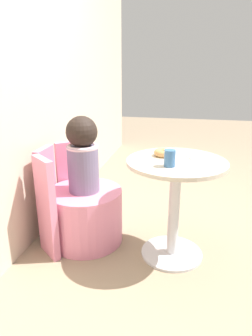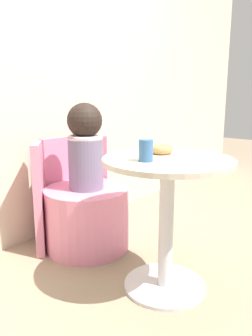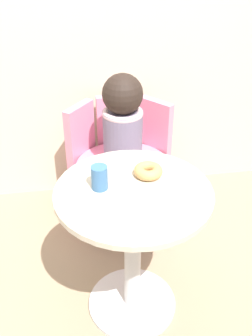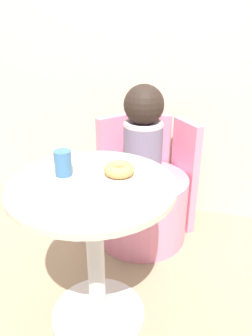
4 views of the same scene
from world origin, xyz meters
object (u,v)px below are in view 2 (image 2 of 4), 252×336
(round_table, at_px, (167,200))
(child_figure, at_px, (85,146))
(tub_chair, at_px, (87,218))
(cup, at_px, (146,150))
(donut, at_px, (161,149))

(round_table, bearing_deg, child_figure, 84.82)
(tub_chair, relative_size, child_figure, 1.01)
(round_table, distance_m, tub_chair, 0.71)
(round_table, height_order, tub_chair, round_table)
(cup, bearing_deg, tub_chair, 72.81)
(tub_chair, distance_m, donut, 0.76)
(tub_chair, bearing_deg, child_figure, 0.00)
(round_table, xyz_separation_m, donut, (0.08, 0.09, 0.23))
(tub_chair, bearing_deg, donut, -87.85)
(round_table, bearing_deg, cup, 164.22)
(donut, bearing_deg, child_figure, 92.15)
(donut, xyz_separation_m, cup, (-0.21, -0.06, 0.03))
(donut, height_order, cup, cup)
(tub_chair, height_order, cup, cup)
(tub_chair, height_order, child_figure, child_figure)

